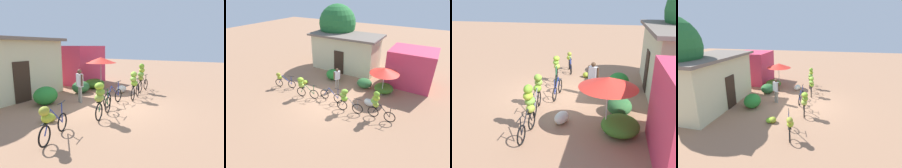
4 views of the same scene
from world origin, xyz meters
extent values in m
plane|color=#9F7355|center=(0.00, 0.00, 0.00)|extent=(60.00, 60.00, 0.00)
cube|color=beige|center=(-1.50, 5.66, 1.50)|extent=(5.66, 2.58, 3.00)
cube|color=#72665B|center=(-1.50, 5.66, 3.08)|extent=(6.16, 3.08, 0.16)
cube|color=#332319|center=(-1.50, 4.35, 1.00)|extent=(0.90, 0.06, 2.00)
cube|color=#D4395A|center=(4.18, 5.38, 1.37)|extent=(3.20, 2.80, 2.73)
ellipsoid|color=#29802E|center=(-1.27, 3.07, 0.43)|extent=(1.19, 1.00, 0.86)
ellipsoid|color=#2F6834|center=(1.43, 3.08, 0.35)|extent=(1.12, 0.99, 0.70)
ellipsoid|color=#3D7323|center=(2.90, 3.11, 0.31)|extent=(1.33, 1.30, 0.63)
cylinder|color=beige|center=(2.94, 2.62, 0.98)|extent=(0.04, 0.04, 1.96)
cone|color=red|center=(2.94, 2.62, 1.86)|extent=(1.94, 1.94, 0.35)
torus|color=black|center=(-3.19, 0.29, 0.31)|extent=(0.60, 0.22, 0.61)
torus|color=black|center=(-4.20, 0.00, 0.31)|extent=(0.60, 0.22, 0.61)
cylinder|color=navy|center=(-4.03, 0.05, 0.63)|extent=(0.39, 0.14, 0.66)
cylinder|color=navy|center=(-3.52, 0.19, 0.63)|extent=(0.69, 0.23, 0.67)
cylinder|color=black|center=(-3.19, 0.29, 0.96)|extent=(0.49, 0.17, 0.03)
cylinder|color=navy|center=(-3.19, 0.29, 0.63)|extent=(0.04, 0.04, 0.66)
cube|color=black|center=(-4.10, 0.03, 0.64)|extent=(0.38, 0.23, 0.02)
ellipsoid|color=#99B52C|center=(-4.06, 0.01, 0.79)|extent=(0.40, 0.34, 0.28)
ellipsoid|color=#999E30|center=(-4.15, 0.01, 1.01)|extent=(0.41, 0.37, 0.26)
torus|color=black|center=(-0.88, -0.07, 0.33)|extent=(0.66, 0.17, 0.66)
torus|color=black|center=(-1.83, -0.25, 0.33)|extent=(0.66, 0.17, 0.66)
cylinder|color=#19592D|center=(-1.66, -0.22, 0.65)|extent=(0.37, 0.10, 0.64)
cylinder|color=#19592D|center=(-1.19, -0.13, 0.65)|extent=(0.65, 0.15, 0.65)
cylinder|color=black|center=(-0.88, -0.07, 1.01)|extent=(0.50, 0.12, 0.03)
cylinder|color=#19592D|center=(-0.88, -0.07, 0.67)|extent=(0.04, 0.04, 0.67)
cube|color=black|center=(-1.74, -0.23, 0.69)|extent=(0.38, 0.20, 0.02)
ellipsoid|color=#96B241|center=(-1.79, -0.23, 0.86)|extent=(0.44, 0.37, 0.30)
ellipsoid|color=#78A832|center=(-1.78, -0.29, 1.08)|extent=(0.40, 0.33, 0.27)
ellipsoid|color=#8CBC2D|center=(-1.79, -0.26, 1.30)|extent=(0.50, 0.44, 0.27)
torus|color=black|center=(0.77, 0.27, 0.33)|extent=(0.65, 0.06, 0.65)
torus|color=black|center=(-0.28, 0.29, 0.33)|extent=(0.65, 0.06, 0.65)
cylinder|color=navy|center=(-0.10, 0.29, 0.62)|extent=(0.40, 0.04, 0.60)
cylinder|color=navy|center=(0.43, 0.28, 0.62)|extent=(0.71, 0.05, 0.61)
cylinder|color=black|center=(0.77, 0.27, 1.02)|extent=(0.50, 0.04, 0.03)
cylinder|color=navy|center=(0.77, 0.27, 0.67)|extent=(0.04, 0.04, 0.69)
cube|color=black|center=(-0.18, 0.29, 0.68)|extent=(0.36, 0.15, 0.02)
torus|color=black|center=(2.33, -0.13, 0.33)|extent=(0.67, 0.14, 0.67)
torus|color=black|center=(1.36, -0.26, 0.33)|extent=(0.67, 0.14, 0.67)
cylinder|color=slate|center=(1.53, -0.24, 0.64)|extent=(0.37, 0.08, 0.64)
cylinder|color=slate|center=(2.01, -0.17, 0.64)|extent=(0.66, 0.12, 0.64)
cylinder|color=black|center=(2.33, -0.13, 0.99)|extent=(0.50, 0.10, 0.03)
cylinder|color=slate|center=(2.33, -0.13, 0.66)|extent=(0.04, 0.04, 0.66)
cube|color=black|center=(1.46, -0.25, 0.70)|extent=(0.38, 0.19, 0.02)
ellipsoid|color=#80B72F|center=(1.52, -0.26, 0.86)|extent=(0.42, 0.34, 0.31)
ellipsoid|color=#80AB3B|center=(1.42, -0.24, 1.09)|extent=(0.50, 0.46, 0.27)
ellipsoid|color=#7AA931|center=(1.51, -0.23, 1.32)|extent=(0.50, 0.45, 0.29)
torus|color=black|center=(4.17, 0.05, 0.33)|extent=(0.66, 0.06, 0.66)
torus|color=black|center=(3.22, 0.06, 0.33)|extent=(0.66, 0.06, 0.66)
cylinder|color=black|center=(3.39, 0.06, 0.63)|extent=(0.37, 0.04, 0.63)
cylinder|color=black|center=(3.86, 0.06, 0.63)|extent=(0.65, 0.04, 0.64)
cylinder|color=black|center=(4.17, 0.05, 0.94)|extent=(0.50, 0.04, 0.03)
cylinder|color=black|center=(4.17, 0.05, 0.63)|extent=(0.04, 0.04, 0.61)
cube|color=black|center=(3.32, 0.06, 0.69)|extent=(0.36, 0.14, 0.02)
ellipsoid|color=#93AB37|center=(3.33, 0.08, 0.85)|extent=(0.43, 0.38, 0.30)
ellipsoid|color=#76AE3E|center=(3.24, 0.04, 1.09)|extent=(0.48, 0.42, 0.30)
ellipsoid|color=#99B92E|center=(3.32, 0.02, 1.31)|extent=(0.42, 0.33, 0.28)
ellipsoid|color=#79B12D|center=(3.32, 0.03, 1.55)|extent=(0.42, 0.36, 0.32)
ellipsoid|color=#7ABB28|center=(-2.81, 1.39, 0.12)|extent=(0.58, 0.57, 0.25)
ellipsoid|color=#95A529|center=(-2.78, 1.24, 0.15)|extent=(0.52, 0.49, 0.30)
ellipsoid|color=silver|center=(2.60, 1.00, 0.22)|extent=(0.81, 0.66, 0.44)
cylinder|color=gray|center=(-0.26, 1.78, 0.40)|extent=(0.11, 0.11, 0.79)
cylinder|color=gray|center=(-0.18, 1.94, 0.40)|extent=(0.11, 0.11, 0.79)
cube|color=silver|center=(-0.22, 1.86, 1.10)|extent=(0.36, 0.45, 0.63)
cylinder|color=#4C3321|center=(-0.33, 1.64, 1.14)|extent=(0.08, 0.08, 0.56)
cylinder|color=#4C3321|center=(-0.10, 2.08, 1.14)|extent=(0.08, 0.08, 0.56)
sphere|color=#4C3321|center=(-0.22, 1.86, 1.53)|extent=(0.21, 0.21, 0.21)
camera|label=1|loc=(-7.77, -4.05, 2.73)|focal=32.01mm
camera|label=2|loc=(5.62, -8.15, 6.57)|focal=28.68mm
camera|label=3|loc=(10.12, 2.69, 4.44)|focal=37.72mm
camera|label=4|loc=(-10.59, -1.53, 4.63)|focal=28.33mm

